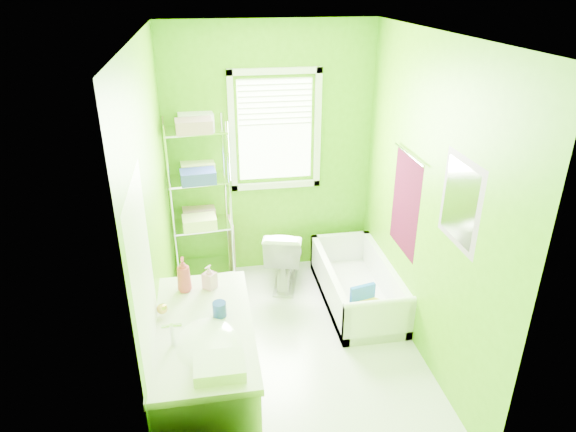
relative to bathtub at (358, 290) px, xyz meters
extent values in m
plane|color=silver|center=(-0.73, -0.57, -0.14)|extent=(2.90, 2.90, 0.00)
cube|color=#4C9A07|center=(-0.73, 0.88, 1.16)|extent=(2.10, 0.04, 2.60)
cube|color=#4C9A07|center=(-0.73, -2.02, 1.16)|extent=(2.10, 0.04, 2.60)
cube|color=#4C9A07|center=(-1.78, -0.57, 1.16)|extent=(0.04, 2.90, 2.60)
cube|color=#4C9A07|center=(0.32, -0.57, 1.16)|extent=(0.04, 2.90, 2.60)
cube|color=white|center=(-0.73, -0.57, 2.46)|extent=(2.10, 2.90, 0.04)
cube|color=white|center=(-0.68, 0.87, 1.41)|extent=(0.74, 0.01, 1.01)
cube|color=white|center=(-0.68, 0.85, 0.83)|extent=(0.92, 0.05, 0.06)
cube|color=white|center=(-0.68, 0.85, 1.99)|extent=(0.92, 0.05, 0.06)
cube|color=white|center=(-1.11, 0.85, 1.41)|extent=(0.06, 0.05, 1.22)
cube|color=white|center=(-0.25, 0.85, 1.41)|extent=(0.06, 0.05, 1.22)
cube|color=white|center=(-0.68, 0.84, 1.70)|extent=(0.72, 0.02, 0.50)
cube|color=white|center=(-1.77, -1.57, 0.86)|extent=(0.02, 0.80, 2.00)
sphere|color=gold|center=(-1.73, -1.24, 0.86)|extent=(0.07, 0.07, 0.07)
cube|color=#44071D|center=(0.31, -0.22, 1.01)|extent=(0.02, 0.58, 0.90)
cylinder|color=silver|center=(0.29, -0.22, 1.46)|extent=(0.02, 0.62, 0.02)
cube|color=#CC5972|center=(0.31, -1.12, 1.41)|extent=(0.02, 0.54, 0.64)
cube|color=white|center=(0.30, -1.12, 1.41)|extent=(0.01, 0.44, 0.54)
cube|color=white|center=(0.00, 0.04, -0.10)|extent=(0.64, 1.37, 0.09)
cube|color=white|center=(-0.29, 0.04, 0.06)|extent=(0.06, 1.37, 0.41)
cube|color=white|center=(0.29, 0.04, 0.06)|extent=(0.06, 1.37, 0.41)
cube|color=white|center=(0.00, -0.61, 0.06)|extent=(0.64, 0.06, 0.41)
cube|color=white|center=(0.00, 0.69, 0.06)|extent=(0.64, 0.06, 0.41)
cylinder|color=white|center=(0.00, -0.61, 0.27)|extent=(0.64, 0.06, 0.06)
cylinder|color=blue|center=(0.00, -0.37, -0.02)|extent=(0.35, 0.35, 0.06)
cylinder|color=yellow|center=(0.00, -0.37, 0.04)|extent=(0.33, 0.33, 0.05)
cube|color=blue|center=(-0.03, -0.24, 0.10)|extent=(0.25, 0.10, 0.23)
imported|color=white|center=(-0.65, 0.46, 0.20)|extent=(0.53, 0.74, 0.68)
cube|color=white|center=(-1.48, -1.37, 0.30)|extent=(0.60, 1.21, 0.88)
cube|color=silver|center=(-1.48, -1.37, 0.76)|extent=(0.63, 1.24, 0.05)
ellipsoid|color=white|center=(-1.46, -1.53, 0.76)|extent=(0.42, 0.54, 0.15)
cylinder|color=silver|center=(-1.65, -1.53, 0.86)|extent=(0.03, 0.03, 0.16)
cylinder|color=silver|center=(-1.65, -1.53, 0.93)|extent=(0.12, 0.02, 0.02)
imported|color=#C73A4A|center=(-1.59, -0.94, 0.92)|extent=(0.10, 0.10, 0.26)
imported|color=#E795C6|center=(-1.42, -0.94, 0.88)|extent=(0.12, 0.12, 0.18)
cylinder|color=navy|center=(-1.36, -1.28, 0.84)|extent=(0.09, 0.09, 0.10)
cube|color=white|center=(-1.39, -1.81, 0.82)|extent=(0.29, 0.23, 0.07)
cylinder|color=silver|center=(-1.73, 0.48, 0.73)|extent=(0.02, 0.02, 1.75)
cylinder|color=silver|center=(-1.76, 0.82, 0.73)|extent=(0.02, 0.02, 1.75)
cylinder|color=silver|center=(-1.17, 0.53, 0.73)|extent=(0.02, 0.02, 1.75)
cylinder|color=silver|center=(-1.20, 0.87, 0.73)|extent=(0.02, 0.02, 1.75)
cube|color=silver|center=(-1.47, 0.67, 0.02)|extent=(0.61, 0.41, 0.02)
cube|color=silver|center=(-1.47, 0.67, 0.51)|extent=(0.61, 0.41, 0.02)
cube|color=silver|center=(-1.47, 0.67, 1.01)|extent=(0.61, 0.41, 0.02)
cube|color=silver|center=(-1.47, 0.67, 1.50)|extent=(0.61, 0.41, 0.02)
cube|color=#C888A1|center=(-1.47, 0.56, 1.57)|extent=(0.35, 0.25, 0.12)
cube|color=white|center=(-1.45, 0.81, 1.57)|extent=(0.35, 0.25, 0.12)
cube|color=#2E42A8|center=(-1.47, 0.57, 1.08)|extent=(0.35, 0.25, 0.12)
cube|color=#F8FB99|center=(-1.47, 0.81, 1.08)|extent=(0.35, 0.25, 0.12)
cube|color=#F8FB99|center=(-1.49, 0.59, 0.58)|extent=(0.35, 0.25, 0.12)
cube|color=#C888A1|center=(-1.49, 0.82, 0.58)|extent=(0.35, 0.25, 0.12)
cube|color=#C888A1|center=(-1.18, 0.70, 0.25)|extent=(0.05, 0.31, 0.55)
camera|label=1|loc=(-1.38, -4.08, 2.81)|focal=32.00mm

